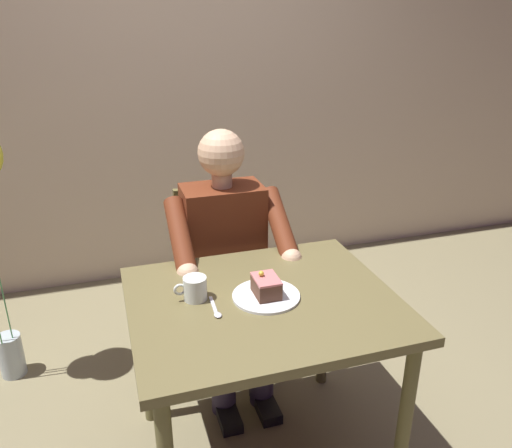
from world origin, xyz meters
name	(u,v)px	position (x,y,z in m)	size (l,w,h in m)	color
cafe_rear_panel	(173,44)	(0.00, -1.78, 1.50)	(6.40, 0.12, 3.00)	beige
dining_table	(263,321)	(0.00, 0.00, 0.64)	(0.95, 0.79, 0.73)	brown
chair	(220,271)	(0.00, -0.68, 0.50)	(0.42, 0.42, 0.90)	brown
seated_person	(228,261)	(0.00, -0.51, 0.64)	(0.53, 0.58, 1.22)	maroon
dessert_plate	(266,296)	(-0.01, -0.01, 0.74)	(0.24, 0.24, 0.01)	white
cake_slice	(266,286)	(-0.01, -0.01, 0.78)	(0.09, 0.12, 0.09)	#563323
coffee_cup	(195,288)	(0.23, -0.07, 0.78)	(0.12, 0.08, 0.09)	white
dessert_spoon	(216,310)	(0.18, 0.03, 0.73)	(0.03, 0.14, 0.01)	silver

